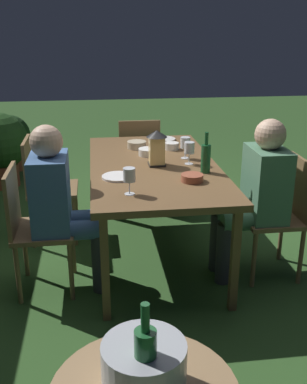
{
  "coord_description": "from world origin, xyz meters",
  "views": [
    {
      "loc": [
        -3.28,
        0.43,
        1.74
      ],
      "look_at": [
        0.0,
        0.0,
        0.52
      ],
      "focal_mm": 43.02,
      "sensor_mm": 36.0,
      "label": 1
    }
  ],
  "objects_px": {
    "wine_glass_b": "(189,149)",
    "wine_glass_c": "(129,176)",
    "person_in_blue": "(61,201)",
    "wine_glass_a": "(185,144)",
    "plate_a": "(118,177)",
    "lantern_centerpiece": "(157,146)",
    "chair_head_far": "(139,156)",
    "bowl_olives": "(148,152)",
    "person_in_green": "(256,192)",
    "green_bottle_on_table": "(206,158)",
    "dining_table": "(154,171)",
    "bowl_dip": "(137,145)",
    "potted_plant_corner": "(11,140)",
    "chair_side_right_b": "(44,184)",
    "potted_plant_by_hedge": "(0,145)",
    "ice_bucket": "(144,366)",
    "chair_side_right_a": "(33,224)",
    "plate_b": "(163,139)",
    "bowl_bread": "(172,146)",
    "chair_side_left_a": "(281,211)",
    "bowl_salad": "(192,178)"
  },
  "relations": [
    {
      "from": "green_bottle_on_table",
      "to": "bowl_salad",
      "type": "xyz_separation_m",
      "value": [
        -0.18,
        0.13,
        -0.08
      ]
    },
    {
      "from": "chair_head_far",
      "to": "bowl_olives",
      "type": "bearing_deg",
      "value": 179.41
    },
    {
      "from": "wine_glass_a",
      "to": "plate_a",
      "type": "distance_m",
      "value": 0.69
    },
    {
      "from": "chair_side_right_a",
      "to": "green_bottle_on_table",
      "type": "bearing_deg",
      "value": -82.73
    },
    {
      "from": "wine_glass_b",
      "to": "bowl_bread",
      "type": "bearing_deg",
      "value": 7.47
    },
    {
      "from": "wine_glass_c",
      "to": "bowl_olives",
      "type": "height_order",
      "value": "wine_glass_c"
    },
    {
      "from": "chair_side_right_b",
      "to": "bowl_olives",
      "type": "relative_size",
      "value": 5.49
    },
    {
      "from": "wine_glass_b",
      "to": "wine_glass_c",
      "type": "bearing_deg",
      "value": 139.98
    },
    {
      "from": "plate_a",
      "to": "potted_plant_by_hedge",
      "type": "relative_size",
      "value": 0.27
    },
    {
      "from": "green_bottle_on_table",
      "to": "person_in_blue",
      "type": "bearing_deg",
      "value": 98.66
    },
    {
      "from": "chair_side_right_a",
      "to": "wine_glass_c",
      "type": "xyz_separation_m",
      "value": [
        -0.22,
        -0.63,
        0.38
      ]
    },
    {
      "from": "wine_glass_c",
      "to": "plate_a",
      "type": "xyz_separation_m",
      "value": [
        0.33,
        0.05,
        -0.11
      ]
    },
    {
      "from": "lantern_centerpiece",
      "to": "bowl_dip",
      "type": "xyz_separation_m",
      "value": [
        0.51,
        0.1,
        -0.12
      ]
    },
    {
      "from": "green_bottle_on_table",
      "to": "dining_table",
      "type": "bearing_deg",
      "value": 53.02
    },
    {
      "from": "chair_side_right_b",
      "to": "potted_plant_by_hedge",
      "type": "xyz_separation_m",
      "value": [
        1.43,
        0.61,
        -0.01
      ]
    },
    {
      "from": "person_in_blue",
      "to": "wine_glass_a",
      "type": "xyz_separation_m",
      "value": [
        0.53,
        -0.93,
        0.23
      ]
    },
    {
      "from": "green_bottle_on_table",
      "to": "plate_a",
      "type": "height_order",
      "value": "green_bottle_on_table"
    },
    {
      "from": "green_bottle_on_table",
      "to": "wine_glass_c",
      "type": "distance_m",
      "value": 0.68
    },
    {
      "from": "chair_side_right_b",
      "to": "plate_a",
      "type": "distance_m",
      "value": 0.95
    },
    {
      "from": "person_in_green",
      "to": "potted_plant_by_hedge",
      "type": "distance_m",
      "value": 3.11
    },
    {
      "from": "lantern_centerpiece",
      "to": "ice_bucket",
      "type": "height_order",
      "value": "ice_bucket"
    },
    {
      "from": "ice_bucket",
      "to": "person_in_blue",
      "type": "bearing_deg",
      "value": 11.46
    },
    {
      "from": "wine_glass_c",
      "to": "bowl_bread",
      "type": "relative_size",
      "value": 1.41
    },
    {
      "from": "dining_table",
      "to": "chair_head_far",
      "type": "height_order",
      "value": "chair_head_far"
    },
    {
      "from": "dining_table",
      "to": "wine_glass_a",
      "type": "xyz_separation_m",
      "value": [
        0.12,
        -0.26,
        0.17
      ]
    },
    {
      "from": "dining_table",
      "to": "person_in_blue",
      "type": "distance_m",
      "value": 0.78
    },
    {
      "from": "chair_head_far",
      "to": "person_in_green",
      "type": "distance_m",
      "value": 1.7
    },
    {
      "from": "lantern_centerpiece",
      "to": "wine_glass_a",
      "type": "xyz_separation_m",
      "value": [
        0.16,
        -0.24,
        -0.03
      ]
    },
    {
      "from": "lantern_centerpiece",
      "to": "wine_glass_b",
      "type": "bearing_deg",
      "value": -90.61
    },
    {
      "from": "dining_table",
      "to": "lantern_centerpiece",
      "type": "xyz_separation_m",
      "value": [
        -0.03,
        -0.02,
        0.2
      ]
    },
    {
      "from": "plate_a",
      "to": "ice_bucket",
      "type": "xyz_separation_m",
      "value": [
        -1.88,
        0.03,
        0.01
      ]
    },
    {
      "from": "green_bottle_on_table",
      "to": "chair_head_far",
      "type": "bearing_deg",
      "value": 13.47
    },
    {
      "from": "person_in_blue",
      "to": "potted_plant_by_hedge",
      "type": "xyz_separation_m",
      "value": [
        2.25,
        0.81,
        -0.16
      ]
    },
    {
      "from": "plate_a",
      "to": "bowl_dip",
      "type": "distance_m",
      "value": 0.8
    },
    {
      "from": "potted_plant_corner",
      "to": "dining_table",
      "type": "bearing_deg",
      "value": -149.53
    },
    {
      "from": "person_in_blue",
      "to": "potted_plant_by_hedge",
      "type": "bearing_deg",
      "value": 19.74
    },
    {
      "from": "chair_side_right_a",
      "to": "chair_side_left_a",
      "type": "xyz_separation_m",
      "value": [
        0.0,
        -1.73,
        0.0
      ]
    },
    {
      "from": "chair_side_left_a",
      "to": "person_in_green",
      "type": "xyz_separation_m",
      "value": [
        0.0,
        0.2,
        0.15
      ]
    },
    {
      "from": "chair_head_far",
      "to": "bowl_olives",
      "type": "relative_size",
      "value": 5.49
    },
    {
      "from": "chair_side_right_b",
      "to": "bowl_salad",
      "type": "height_order",
      "value": "chair_side_right_b"
    },
    {
      "from": "person_in_green",
      "to": "wine_glass_b",
      "type": "relative_size",
      "value": 6.8
    },
    {
      "from": "bowl_bread",
      "to": "potted_plant_by_hedge",
      "type": "relative_size",
      "value": 0.14
    },
    {
      "from": "wine_glass_c",
      "to": "person_in_blue",
      "type": "bearing_deg",
      "value": 63.53
    },
    {
      "from": "potted_plant_corner",
      "to": "chair_side_right_a",
      "type": "bearing_deg",
      "value": -168.16
    },
    {
      "from": "wine_glass_a",
      "to": "lantern_centerpiece",
      "type": "bearing_deg",
      "value": 122.48
    },
    {
      "from": "chair_side_left_a",
      "to": "bowl_dip",
      "type": "distance_m",
      "value": 1.33
    },
    {
      "from": "chair_head_far",
      "to": "green_bottle_on_table",
      "type": "xyz_separation_m",
      "value": [
        -1.41,
        -0.34,
        0.37
      ]
    },
    {
      "from": "chair_head_far",
      "to": "potted_plant_corner",
      "type": "bearing_deg",
      "value": 47.44
    },
    {
      "from": "wine_glass_b",
      "to": "plate_b",
      "type": "distance_m",
      "value": 0.79
    },
    {
      "from": "person_in_blue",
      "to": "wine_glass_c",
      "type": "xyz_separation_m",
      "value": [
        -0.22,
        -0.44,
        0.23
      ]
    }
  ]
}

